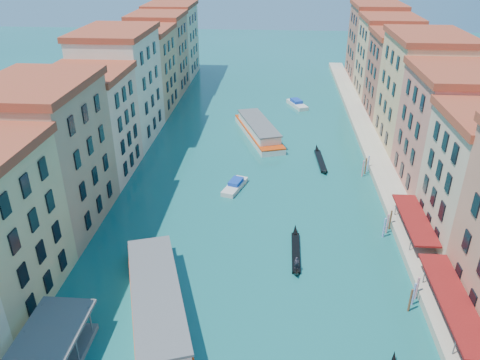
# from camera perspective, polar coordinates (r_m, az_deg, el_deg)

# --- Properties ---
(left_bank_palazzos) EXTENTS (12.80, 128.40, 21.00)m
(left_bank_palazzos) POSITION_cam_1_polar(r_m,az_deg,el_deg) (87.99, -15.60, 9.37)
(left_bank_palazzos) COLOR beige
(left_bank_palazzos) RESTS_ON ground
(right_bank_palazzos) EXTENTS (12.80, 128.40, 21.00)m
(right_bank_palazzos) POSITION_cam_1_polar(r_m,az_deg,el_deg) (87.25, 22.11, 8.25)
(right_bank_palazzos) COLOR #AB4741
(right_bank_palazzos) RESTS_ON ground
(quay) EXTENTS (4.00, 140.00, 1.00)m
(quay) POSITION_cam_1_polar(r_m,az_deg,el_deg) (88.36, 16.14, 2.97)
(quay) COLOR #A8A287
(quay) RESTS_ON ground
(restaurant_awnings) EXTENTS (3.20, 44.55, 3.12)m
(restaurant_awnings) POSITION_cam_1_polar(r_m,az_deg,el_deg) (52.54, 24.81, -13.57)
(restaurant_awnings) COLOR maroon
(restaurant_awnings) RESTS_ON ground
(mooring_poles_right) EXTENTS (1.44, 54.24, 3.20)m
(mooring_poles_right) POSITION_cam_1_polar(r_m,az_deg,el_deg) (56.85, 19.71, -11.24)
(mooring_poles_right) COLOR brown
(mooring_poles_right) RESTS_ON ground
(vaporetto_near) EXTENTS (12.23, 23.31, 3.40)m
(vaporetto_near) POSITION_cam_1_polar(r_m,az_deg,el_deg) (51.02, -10.09, -14.53)
(vaporetto_near) COLOR white
(vaporetto_near) RESTS_ON ground
(vaporetto_far) EXTENTS (10.98, 20.88, 3.04)m
(vaporetto_far) POSITION_cam_1_polar(r_m,az_deg,el_deg) (94.17, 2.26, 6.13)
(vaporetto_far) COLOR silver
(vaporetto_far) RESTS_ON ground
(gondola_fore) EXTENTS (1.11, 10.87, 2.17)m
(gondola_fore) POSITION_cam_1_polar(r_m,az_deg,el_deg) (59.75, 6.82, -8.63)
(gondola_fore) COLOR black
(gondola_fore) RESTS_ON ground
(gondola_far) EXTENTS (1.70, 11.88, 1.68)m
(gondola_far) POSITION_cam_1_polar(r_m,az_deg,el_deg) (84.48, 9.77, 2.43)
(gondola_far) COLOR black
(gondola_far) RESTS_ON ground
(motorboat_mid) EXTENTS (3.90, 6.77, 1.34)m
(motorboat_mid) POSITION_cam_1_polar(r_m,az_deg,el_deg) (74.14, -0.61, -0.66)
(motorboat_mid) COLOR beige
(motorboat_mid) RESTS_ON ground
(motorboat_far) EXTENTS (5.11, 7.81, 1.55)m
(motorboat_far) POSITION_cam_1_polar(r_m,az_deg,el_deg) (113.23, 6.96, 9.20)
(motorboat_far) COLOR silver
(motorboat_far) RESTS_ON ground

